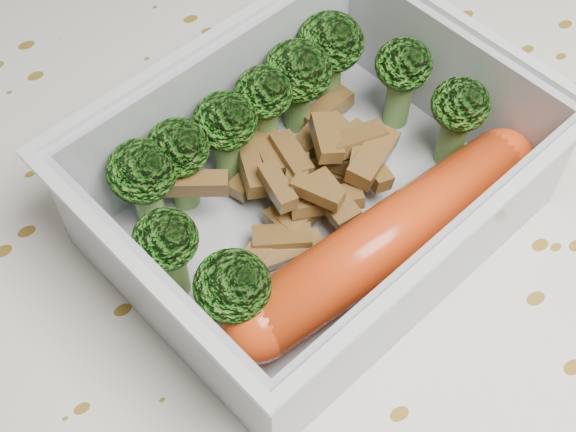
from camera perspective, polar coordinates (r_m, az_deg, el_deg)
dining_table at (r=0.46m, az=0.54°, el=-8.20°), size 1.40×0.90×0.75m
tablecloth at (r=0.42m, az=0.60°, el=-5.14°), size 1.46×0.96×0.19m
lunch_container at (r=0.38m, az=2.02°, el=1.67°), size 0.23×0.19×0.07m
broccoli_florets at (r=0.38m, az=-1.10°, el=5.94°), size 0.18×0.13×0.05m
meat_pile at (r=0.39m, az=1.39°, el=2.94°), size 0.12×0.08×0.03m
sausage at (r=0.36m, az=7.12°, el=-1.54°), size 0.17×0.04×0.03m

